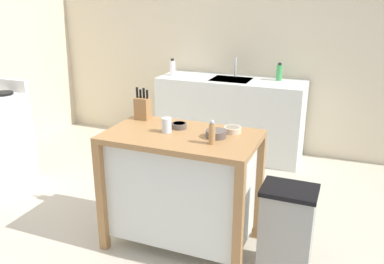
# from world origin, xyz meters

# --- Properties ---
(ground_plane) EXTENTS (5.99, 5.99, 0.00)m
(ground_plane) POSITION_xyz_m (0.00, 0.00, 0.00)
(ground_plane) COLOR #BCB29E
(ground_plane) RESTS_ON ground
(wall_back) EXTENTS (4.99, 0.10, 2.60)m
(wall_back) POSITION_xyz_m (0.00, 2.36, 1.30)
(wall_back) COLOR beige
(wall_back) RESTS_ON ground
(kitchen_island) EXTENTS (1.08, 0.63, 0.89)m
(kitchen_island) POSITION_xyz_m (0.22, 0.09, 0.50)
(kitchen_island) COLOR #9E7042
(kitchen_island) RESTS_ON ground
(knife_block) EXTENTS (0.11, 0.09, 0.25)m
(knife_block) POSITION_xyz_m (-0.20, 0.31, 0.98)
(knife_block) COLOR #9E7042
(knife_block) RESTS_ON kitchen_island
(bowl_stoneware_deep) EXTENTS (0.11, 0.11, 0.04)m
(bowl_stoneware_deep) POSITION_xyz_m (0.16, 0.20, 0.91)
(bowl_stoneware_deep) COLOR #564C47
(bowl_stoneware_deep) RESTS_ON kitchen_island
(bowl_ceramic_wide) EXTENTS (0.12, 0.12, 0.04)m
(bowl_ceramic_wide) POSITION_xyz_m (0.55, 0.26, 0.91)
(bowl_ceramic_wide) COLOR beige
(bowl_ceramic_wide) RESTS_ON kitchen_island
(bowl_ceramic_small) EXTENTS (0.14, 0.14, 0.05)m
(bowl_ceramic_small) POSITION_xyz_m (0.47, 0.12, 0.91)
(bowl_ceramic_small) COLOR #564C47
(bowl_ceramic_small) RESTS_ON kitchen_island
(drinking_cup) EXTENTS (0.07, 0.07, 0.11)m
(drinking_cup) POSITION_xyz_m (0.11, 0.09, 0.94)
(drinking_cup) COLOR silver
(drinking_cup) RESTS_ON kitchen_island
(pepper_grinder) EXTENTS (0.04, 0.04, 0.16)m
(pepper_grinder) POSITION_xyz_m (0.49, -0.02, 0.96)
(pepper_grinder) COLOR #AD7F4C
(pepper_grinder) RESTS_ON kitchen_island
(trash_bin) EXTENTS (0.36, 0.28, 0.63)m
(trash_bin) POSITION_xyz_m (1.00, 0.05, 0.32)
(trash_bin) COLOR gray
(trash_bin) RESTS_ON ground
(sink_counter) EXTENTS (1.67, 0.60, 0.90)m
(sink_counter) POSITION_xyz_m (0.01, 2.01, 0.45)
(sink_counter) COLOR silver
(sink_counter) RESTS_ON ground
(sink_faucet) EXTENTS (0.02, 0.02, 0.22)m
(sink_faucet) POSITION_xyz_m (0.01, 2.15, 1.01)
(sink_faucet) COLOR #B7BCC1
(sink_faucet) RESTS_ON sink_counter
(bottle_dish_soap) EXTENTS (0.06, 0.06, 0.20)m
(bottle_dish_soap) POSITION_xyz_m (0.53, 2.12, 0.99)
(bottle_dish_soap) COLOR green
(bottle_dish_soap) RESTS_ON sink_counter
(bottle_spray_cleaner) EXTENTS (0.06, 0.06, 0.20)m
(bottle_spray_cleaner) POSITION_xyz_m (-0.69, 1.94, 0.99)
(bottle_spray_cleaner) COLOR white
(bottle_spray_cleaner) RESTS_ON sink_counter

